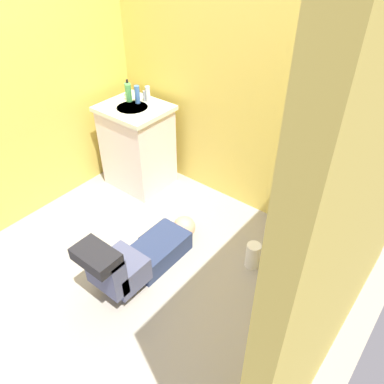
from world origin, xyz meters
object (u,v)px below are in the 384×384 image
Objects in this scene: vanity_cabinet at (138,145)px; person_plumber at (140,256)px; toilet_paper_roll at (285,342)px; toiletry_bag at (347,176)px; paper_towel_roll at (253,256)px; bottle_blue at (137,95)px; bottle_green at (129,93)px; toilet at (314,225)px; soap_dispenser at (128,90)px; tissue_box at (325,169)px; faucet at (144,96)px; bottle_white at (148,94)px.

vanity_cabinet is 1.23m from person_plumber.
toilet_paper_roll is (1.15, 0.12, -0.13)m from person_plumber.
paper_towel_roll is at bearing -134.65° from toiletry_bag.
bottle_blue reaches higher than vanity_cabinet.
toiletry_bag is at bearing 4.10° from vanity_cabinet.
bottle_green reaches higher than toilet_paper_roll.
toilet is 1.31m from person_plumber.
toilet_paper_roll is (2.02, -0.81, -0.85)m from bottle_blue.
vanity_cabinet is 7.45× the size of toilet_paper_roll.
vanity_cabinet is 0.52m from soap_dispenser.
vanity_cabinet is 3.73× the size of tissue_box.
bottle_blue reaches higher than toilet.
toilet_paper_roll is at bearing -21.37° from soap_dispenser.
paper_towel_roll is 1.99× the size of toilet_paper_roll.
toilet is at bearing -0.29° from bottle_green.
toiletry_bag is 0.57× the size of paper_towel_roll.
faucet reaches higher than toilet_paper_roll.
soap_dispenser is (-0.19, -0.02, 0.02)m from faucet.
toilet reaches higher than person_plumber.
bottle_blue is 1.46× the size of toilet_paper_roll.
person_plumber is 6.42× the size of soap_dispenser.
paper_towel_roll is at bearing -10.54° from vanity_cabinet.
toilet is 0.70× the size of person_plumber.
tissue_box is 1.77× the size of toiletry_bag.
tissue_box is at bearing -0.53° from bottle_white.
tissue_box is 0.84m from paper_towel_roll.
paper_towel_roll is at bearing -121.88° from tissue_box.
bottle_blue is 0.73× the size of paper_towel_roll.
toiletry_bag is 0.84× the size of bottle_white.
soap_dispenser reaches higher than bottle_white.
bottle_white is at bearing 179.52° from toiletry_bag.
tissue_box is 1.92m from soap_dispenser.
soap_dispenser reaches higher than bottle_green.
paper_towel_roll is at bearing -13.17° from bottle_blue.
bottle_white is at bearing 128.88° from person_plumber.
vanity_cabinet is 1.53m from paper_towel_roll.
toilet is 7.50× the size of faucet.
faucet is at bearing 176.91° from toilet.
soap_dispenser reaches higher than bottle_blue.
paper_towel_roll is at bearing 42.61° from person_plumber.
toilet reaches higher than paper_towel_roll.
bottle_blue is at bearing 158.11° from toilet_paper_roll.
toilet is at bearing -139.23° from toiletry_bag.
bottle_white reaches higher than tissue_box.
bottle_blue reaches higher than tissue_box.
bottle_blue is at bearing -127.74° from bottle_white.
bottle_white is at bearing 7.66° from soap_dispenser.
faucet is 1.71m from paper_towel_roll.
bottle_green is 2.41m from toilet_paper_roll.
tissue_box is at bearing 4.46° from vanity_cabinet.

